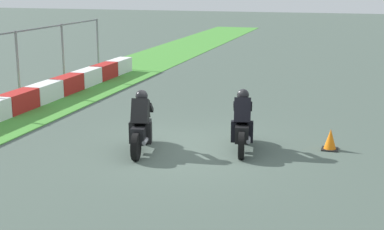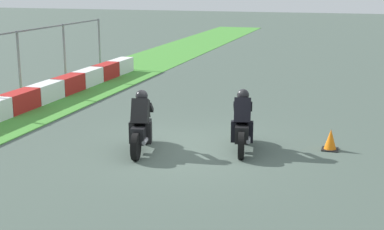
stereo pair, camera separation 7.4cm
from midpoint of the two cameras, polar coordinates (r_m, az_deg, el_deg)
The scene contains 4 objects.
ground_plane at distance 14.09m, azimuth -0.39°, elevation -3.45°, with size 120.00×120.00×0.00m, color #47564D.
rider_lane_a at distance 13.91m, azimuth 4.93°, elevation -1.06°, with size 2.03×0.62×1.51m.
rider_lane_b at distance 13.80m, azimuth -5.27°, elevation -1.18°, with size 2.03×0.63×1.51m.
traffic_cone at distance 14.38m, azimuth 13.59°, elevation -2.47°, with size 0.40×0.40×0.53m.
Camera 1 is at (-12.88, -3.93, 4.11)m, focal length 53.03 mm.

